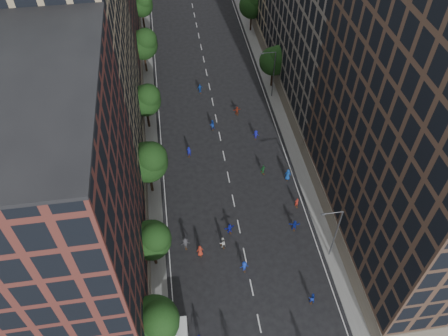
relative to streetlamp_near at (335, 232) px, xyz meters
name	(u,v)px	position (x,y,z in m)	size (l,w,h in m)	color
ground	(216,120)	(-10.37, 28.00, -5.17)	(240.00, 240.00, 0.00)	black
sidewalk_left	(144,99)	(-22.37, 35.50, -5.09)	(4.00, 105.00, 0.15)	slate
sidewalk_right	(276,87)	(1.63, 35.50, -5.09)	(4.00, 105.00, 0.15)	slate
bldg_left_a	(56,218)	(-29.37, -1.00, 9.83)	(14.00, 22.00, 30.00)	#572721
bldg_left_b	(73,58)	(-29.37, 23.00, 11.83)	(14.00, 26.00, 34.00)	#9A8764
bldg_right_a	(428,126)	(8.63, 3.00, 12.83)	(14.00, 30.00, 36.00)	#483226
bldg_right_b	(336,8)	(8.63, 32.00, 11.33)	(14.00, 28.00, 33.00)	#6B6258
tree_left_0	(156,320)	(-21.38, -8.15, 0.79)	(5.20, 5.20, 8.83)	black
tree_left_1	(152,239)	(-21.39, 1.86, 0.38)	(4.80, 4.80, 8.21)	black
tree_left_2	(149,161)	(-21.36, 13.83, 1.19)	(5.60, 5.60, 9.45)	black
tree_left_3	(146,99)	(-21.38, 27.85, 0.65)	(5.00, 5.00, 8.58)	black
tree_left_4	(144,43)	(-21.37, 43.84, 0.93)	(5.40, 5.40, 9.08)	black
tree_left_5	(142,4)	(-21.39, 59.86, 0.51)	(4.80, 4.80, 8.33)	black
tree_right_a	(275,60)	(1.02, 35.85, 0.46)	(5.00, 5.00, 8.39)	black
tree_right_b	(253,4)	(1.02, 55.85, 0.79)	(5.20, 5.20, 8.83)	black
streetlamp_near	(335,232)	(0.00, 0.00, 0.00)	(2.64, 0.22, 9.06)	#595B60
streetlamp_far	(273,72)	(0.00, 33.00, 0.00)	(2.64, 0.22, 9.06)	#595B60
skater_2	(312,298)	(-3.83, -5.76, -4.36)	(0.78, 0.61, 1.61)	#1430A9
skater_3	(244,266)	(-10.85, -0.54, -4.34)	(1.06, 0.61, 1.65)	#1534B2
skater_5	(294,225)	(-3.19, 4.54, -4.34)	(1.53, 0.49, 1.65)	#122497
skater_6	(200,251)	(-15.96, 2.42, -4.27)	(0.88, 0.57, 1.80)	#A62C1B
skater_7	(297,203)	(-1.87, 8.26, -4.40)	(0.56, 0.37, 1.53)	#AB271C
skater_8	(222,242)	(-13.00, 3.21, -4.23)	(0.91, 0.71, 1.87)	#B9B9B4
skater_9	(185,243)	(-17.69, 3.77, -4.23)	(1.21, 0.70, 1.88)	#37373B
skater_10	(263,170)	(-5.19, 15.00, -4.35)	(0.96, 0.40, 1.64)	#1C5F2C
skater_11	(230,229)	(-11.72, 5.31, -4.38)	(1.45, 0.46, 1.57)	#1620B3
skater_12	(288,175)	(-1.87, 13.34, -4.21)	(0.94, 0.61, 1.92)	navy
skater_13	(189,152)	(-15.70, 20.28, -4.25)	(0.67, 0.44, 1.84)	#13199B
skater_14	(212,125)	(-11.36, 25.93, -4.28)	(0.86, 0.67, 1.77)	#1438A7
skater_15	(256,135)	(-4.73, 22.69, -4.41)	(0.98, 0.56, 1.51)	#161AB6
skater_16	(200,89)	(-12.25, 35.91, -4.30)	(1.02, 0.43, 1.75)	#1546B0
skater_17	(237,111)	(-6.71, 29.07, -4.42)	(1.39, 0.44, 1.50)	maroon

